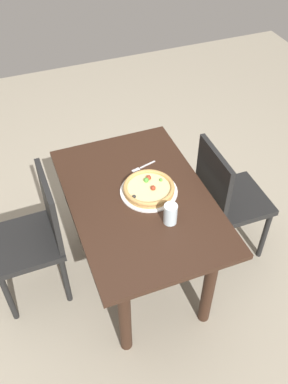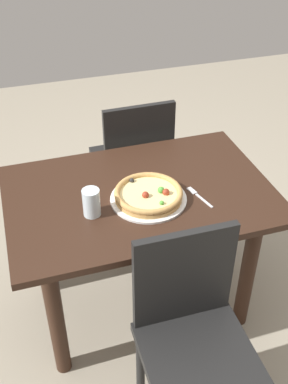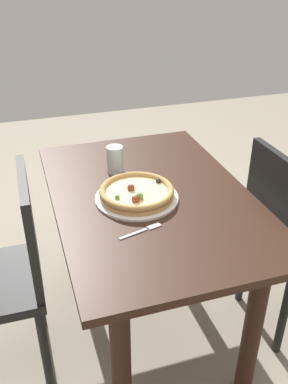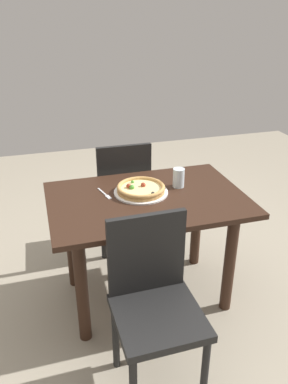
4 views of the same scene
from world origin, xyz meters
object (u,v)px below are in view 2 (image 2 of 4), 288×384
at_px(dining_table, 140,216).
at_px(pizza, 149,194).
at_px(plate, 148,199).
at_px(fork, 198,196).
at_px(chair_far, 133,161).
at_px(drinking_glass, 91,203).
at_px(chair_near, 193,335).

bearing_deg(dining_table, pizza, -73.27).
xyz_separation_m(dining_table, plate, (0.02, -0.07, 0.14)).
relative_size(pizza, fork, 1.76).
height_order(chair_far, plate, chair_far).
height_order(dining_table, drinking_glass, drinking_glass).
height_order(dining_table, fork, fork).
distance_m(dining_table, drinking_glass, 0.31).
xyz_separation_m(pizza, drinking_glass, (-0.25, -0.02, 0.03)).
distance_m(chair_far, pizza, 0.72).
bearing_deg(plate, dining_table, 106.25).
bearing_deg(fork, plate, 64.84).
relative_size(chair_near, drinking_glass, 7.49).
distance_m(chair_near, drinking_glass, 0.64).
relative_size(chair_near, plate, 2.74).
bearing_deg(fork, chair_far, -8.16).
xyz_separation_m(chair_far, pizza, (-0.12, -0.66, 0.26)).
xyz_separation_m(chair_far, plate, (-0.12, -0.66, 0.24)).
relative_size(chair_far, fork, 5.43).
distance_m(dining_table, fork, 0.29).
bearing_deg(drinking_glass, chair_near, -64.02).
height_order(pizza, drinking_glass, drinking_glass).
distance_m(pizza, drinking_glass, 0.25).
bearing_deg(plate, drinking_glass, -174.77).
relative_size(plate, drinking_glass, 2.73).
bearing_deg(plate, fork, -9.98).
height_order(plate, pizza, pizza).
bearing_deg(drinking_glass, plate, 5.23).
xyz_separation_m(dining_table, fork, (0.23, -0.10, 0.14)).
bearing_deg(chair_near, pizza, -89.19).
xyz_separation_m(dining_table, chair_far, (0.14, 0.60, -0.10)).
relative_size(chair_far, pizza, 3.08).
distance_m(dining_table, plate, 0.16).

